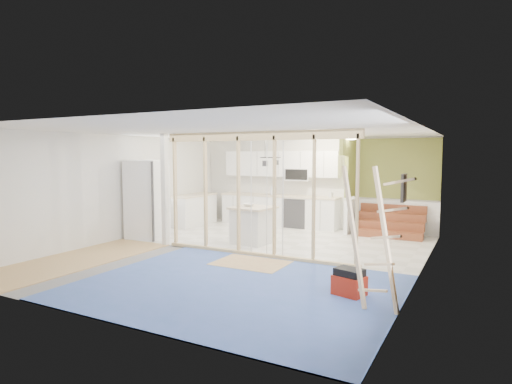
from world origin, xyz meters
The scene contains 17 objects.
room centered at (0.00, 0.00, 1.30)m, with size 7.01×8.01×2.61m.
floor_overlays centered at (0.07, 0.06, 0.01)m, with size 7.00×8.00×0.03m.
stud_frame centered at (-0.22, 0.00, 1.58)m, with size 4.66×0.14×2.60m.
base_cabinets centered at (-1.61, 3.36, 0.47)m, with size 4.45×2.24×0.93m.
upper_cabinets centered at (-0.84, 3.82, 1.82)m, with size 3.60×0.41×0.85m.
green_partition centered at (2.04, 3.66, 0.94)m, with size 2.25×1.51×2.60m.
pot_rack centered at (-0.31, 1.89, 2.00)m, with size 0.52×0.52×0.72m.
sheathing_panel centered at (3.48, -2.00, 1.30)m, with size 0.02×4.00×2.60m, color #A57B59.
electrical_panel centered at (3.43, -1.40, 1.65)m, with size 0.04×0.30×0.40m, color #39393E.
ceiling_light centered at (1.40, 3.00, 2.54)m, with size 0.32×0.32×0.08m, color #FFEABF.
fridge centered at (-3.05, 0.45, 0.99)m, with size 1.02×0.99×1.98m.
island centered at (-0.36, 1.10, 0.44)m, with size 0.99×0.99×0.89m.
bowl centered at (-0.51, 1.15, 0.92)m, with size 0.28×0.28×0.07m, color white.
soap_bottle_a centered at (-1.09, 3.63, 1.08)m, with size 0.12×0.12×0.30m, color silver.
soap_bottle_b centered at (0.70, 3.71, 1.03)m, with size 0.09×0.09×0.20m, color silver.
toolbox centered at (2.71, -1.56, 0.20)m, with size 0.52×0.44×0.42m.
ladder centered at (3.15, -1.96, 1.00)m, with size 1.03×0.23×1.95m.
Camera 1 is at (4.41, -7.75, 2.12)m, focal length 30.00 mm.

